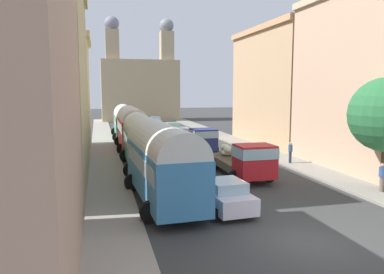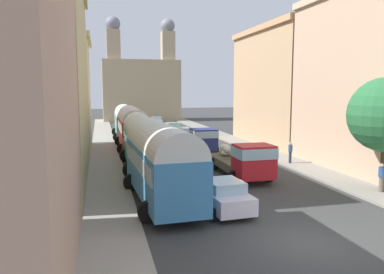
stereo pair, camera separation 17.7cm
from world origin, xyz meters
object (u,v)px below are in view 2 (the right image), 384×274
(car_1, at_px, (173,129))
(parked_bus_2, at_px, (132,126))
(parked_bus_1, at_px, (142,139))
(car_0, at_px, (183,135))
(parked_bus_0, at_px, (161,160))
(car_2, at_px, (157,121))
(parked_bus_3, at_px, (126,120))
(pedestrian_0, at_px, (381,177))
(pedestrian_1, at_px, (290,152))
(cargo_truck_1, at_px, (199,139))
(car_4, at_px, (178,153))
(cargo_truck_0, at_px, (243,160))
(car_3, at_px, (224,196))
(car_5, at_px, (142,124))

(car_1, bearing_deg, parked_bus_2, -119.17)
(parked_bus_1, height_order, car_0, parked_bus_1)
(parked_bus_0, relative_size, car_2, 2.50)
(parked_bus_2, bearing_deg, parked_bus_1, -90.00)
(parked_bus_2, bearing_deg, parked_bus_3, 90.00)
(parked_bus_0, distance_m, car_0, 22.67)
(parked_bus_0, distance_m, pedestrian_0, 12.40)
(parked_bus_0, xyz_separation_m, pedestrian_1, (11.36, 7.51, -1.25))
(parked_bus_1, xyz_separation_m, cargo_truck_1, (5.94, 5.84, -0.94))
(parked_bus_3, bearing_deg, car_1, 18.26)
(car_1, xyz_separation_m, car_4, (-3.10, -18.32, -0.02))
(cargo_truck_0, xyz_separation_m, car_2, (-0.32, 37.15, -0.53))
(car_3, height_order, car_5, car_5)
(parked_bus_0, relative_size, parked_bus_3, 0.99)
(parked_bus_0, distance_m, pedestrian_1, 13.68)
(parked_bus_3, distance_m, car_0, 7.97)
(parked_bus_1, xyz_separation_m, car_3, (2.68, -11.24, -1.38))
(cargo_truck_0, xyz_separation_m, car_1, (0.03, 24.96, -0.47))
(parked_bus_1, distance_m, car_3, 11.64)
(parked_bus_2, relative_size, pedestrian_0, 4.99)
(car_2, bearing_deg, car_3, -94.11)
(car_1, distance_m, car_2, 12.19)
(pedestrian_1, bearing_deg, parked_bus_3, 120.24)
(parked_bus_0, xyz_separation_m, parked_bus_3, (-0.00, 27.00, -0.12))
(parked_bus_0, relative_size, car_4, 2.09)
(car_0, relative_size, pedestrian_1, 2.19)
(parked_bus_0, height_order, pedestrian_1, parked_bus_0)
(cargo_truck_1, height_order, car_2, cargo_truck_1)
(car_4, xyz_separation_m, pedestrian_0, (9.21, -12.05, 0.23))
(car_0, height_order, pedestrian_1, pedestrian_1)
(parked_bus_1, bearing_deg, car_1, 72.91)
(parked_bus_1, distance_m, car_2, 32.77)
(parked_bus_0, distance_m, parked_bus_2, 18.00)
(car_4, height_order, pedestrian_1, pedestrian_1)
(car_5, height_order, pedestrian_1, pedestrian_1)
(parked_bus_2, distance_m, pedestrian_0, 22.94)
(cargo_truck_0, height_order, car_4, cargo_truck_0)
(car_3, bearing_deg, car_2, 85.89)
(parked_bus_3, bearing_deg, parked_bus_0, -90.00)
(cargo_truck_1, relative_size, car_5, 1.63)
(cargo_truck_0, relative_size, car_3, 1.95)
(car_4, height_order, pedestrian_0, pedestrian_0)
(parked_bus_1, height_order, car_3, parked_bus_1)
(cargo_truck_1, bearing_deg, parked_bus_2, 152.02)
(parked_bus_2, relative_size, cargo_truck_0, 1.20)
(car_1, bearing_deg, car_4, -99.61)
(parked_bus_1, xyz_separation_m, car_1, (6.16, 20.03, -1.38))
(parked_bus_2, height_order, pedestrian_1, parked_bus_2)
(cargo_truck_0, height_order, cargo_truck_1, cargo_truck_0)
(parked_bus_0, distance_m, parked_bus_1, 9.00)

